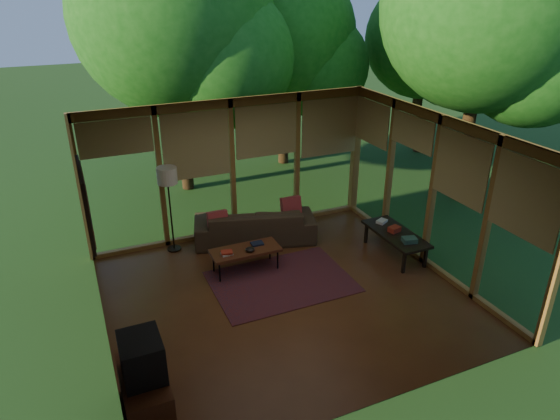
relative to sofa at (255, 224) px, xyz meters
name	(u,v)px	position (x,y,z in m)	size (l,w,h in m)	color
floor	(285,296)	(-0.25, -2.00, -0.34)	(5.50, 5.50, 0.00)	brown
ceiling	(286,134)	(-0.25, -2.00, 2.36)	(5.50, 5.50, 0.00)	silver
wall_left	(94,258)	(-3.00, -2.00, 1.01)	(0.04, 5.00, 2.70)	beige
wall_front	(380,313)	(-0.25, -4.50, 1.01)	(5.50, 0.04, 2.70)	beige
window_wall_back	(232,169)	(-0.25, 0.50, 1.01)	(5.50, 0.12, 2.70)	olive
window_wall_right	(432,193)	(2.50, -2.00, 1.01)	(0.12, 5.00, 2.70)	olive
exterior_lawn	(399,125)	(7.75, 6.00, -0.35)	(40.00, 40.00, 0.00)	#22481B
tree_nw	(173,15)	(-0.54, 3.25, 3.63)	(4.38, 4.38, 6.17)	#392615
tree_ne	(282,36)	(2.39, 4.09, 3.02)	(3.75, 3.75, 5.24)	#392615
tree_se	(488,5)	(5.02, -0.02, 3.86)	(4.26, 4.26, 6.33)	#392615
tree_far	(425,39)	(6.27, 3.31, 2.87)	(3.22, 3.22, 4.83)	#392615
rug	(282,281)	(-0.14, -1.60, -0.33)	(2.31, 1.63, 0.01)	maroon
sofa	(255,224)	(0.00, 0.00, 0.00)	(2.31, 0.90, 0.67)	#3E2F1F
pillow_left	(218,221)	(-0.75, -0.05, 0.23)	(0.37, 0.12, 0.37)	maroon
pillow_right	(291,207)	(0.75, -0.05, 0.24)	(0.40, 0.13, 0.40)	maroon
ct_book_lower	(227,254)	(-0.91, -1.06, 0.10)	(0.19, 0.14, 0.03)	beige
ct_book_upper	(227,252)	(-0.91, -1.06, 0.13)	(0.19, 0.15, 0.03)	maroon
ct_book_side	(257,243)	(-0.31, -0.93, 0.10)	(0.21, 0.16, 0.03)	black
ct_bowl	(250,249)	(-0.51, -1.11, 0.12)	(0.16, 0.16, 0.07)	black
media_cabinet	(146,395)	(-2.72, -3.57, -0.04)	(0.50, 1.00, 0.60)	#562917
television	(142,357)	(-2.70, -3.57, 0.51)	(0.45, 0.55, 0.50)	black
console_book_a	(410,240)	(2.15, -1.98, 0.16)	(0.24, 0.18, 0.09)	#2E5243
console_book_b	(394,229)	(2.15, -1.53, 0.17)	(0.21, 0.15, 0.10)	maroon
console_book_c	(382,221)	(2.15, -1.13, 0.15)	(0.20, 0.15, 0.05)	beige
floor_lamp	(167,180)	(-1.55, 0.24, 1.07)	(0.36, 0.36, 1.65)	black
coffee_table	(245,251)	(-0.56, -1.01, 0.05)	(1.20, 0.50, 0.43)	#562917
side_console	(396,235)	(2.15, -1.58, 0.07)	(0.60, 1.40, 0.46)	black
wall_painting	(86,203)	(-2.96, -0.60, 1.21)	(0.06, 1.35, 1.15)	black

